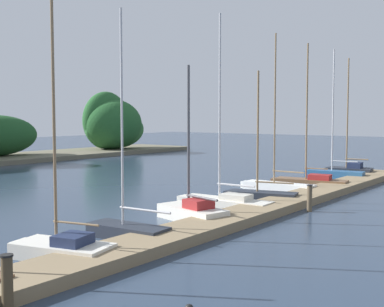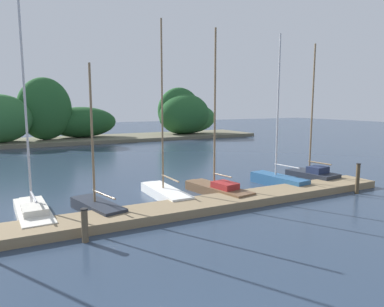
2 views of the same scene
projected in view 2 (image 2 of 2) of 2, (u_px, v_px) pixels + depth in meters
dock_pier at (71, 225)px, 12.41m from camera, size 30.78×1.80×0.35m
far_shore at (58, 120)px, 39.82m from camera, size 56.50×8.00×7.32m
sailboat_4 at (33, 210)px, 13.67m from camera, size 1.32×4.48×8.30m
sailboat_5 at (96, 205)px, 14.36m from camera, size 1.69×3.49×6.03m
sailboat_6 at (164, 191)px, 16.75m from camera, size 1.11×4.08×8.25m
sailboat_7 at (217, 187)px, 17.21m from camera, size 1.75×4.30×7.95m
sailboat_8 at (277, 178)px, 19.16m from camera, size 1.37×3.68×8.05m
sailboat_9 at (311, 174)px, 20.28m from camera, size 1.75×3.12×7.73m
mooring_piling_1 at (85, 225)px, 11.29m from camera, size 0.24×0.24×1.12m
mooring_piling_2 at (358, 178)px, 17.40m from camera, size 0.21×0.21×1.52m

